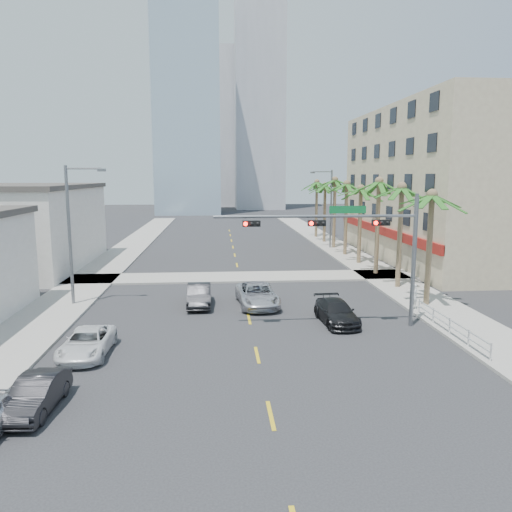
{
  "coord_description": "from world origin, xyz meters",
  "views": [
    {
      "loc": [
        -1.79,
        -18.36,
        8.35
      ],
      "look_at": [
        0.54,
        11.62,
        3.5
      ],
      "focal_mm": 35.0,
      "sensor_mm": 36.0,
      "label": 1
    }
  ],
  "objects": [
    {
      "name": "building_left_far",
      "position": [
        -19.5,
        28.0,
        3.6
      ],
      "size": [
        11.0,
        18.0,
        7.2
      ],
      "primitive_type": "cube",
      "color": "beige",
      "rests_on": "ground"
    },
    {
      "name": "palm_tree_2",
      "position": [
        11.6,
        22.4,
        7.78
      ],
      "size": [
        4.8,
        4.8,
        8.52
      ],
      "color": "brown",
      "rests_on": "ground"
    },
    {
      "name": "ground",
      "position": [
        0.0,
        0.0,
        0.0
      ],
      "size": [
        260.0,
        260.0,
        0.0
      ],
      "primitive_type": "plane",
      "color": "#262628",
      "rests_on": "ground"
    },
    {
      "name": "car_parked_far",
      "position": [
        -7.96,
        4.6,
        0.61
      ],
      "size": [
        2.09,
        4.43,
        1.22
      ],
      "primitive_type": "imported",
      "rotation": [
        0.0,
        0.0,
        -0.01
      ],
      "color": "white",
      "rests_on": "ground"
    },
    {
      "name": "guardrail",
      "position": [
        10.3,
        6.0,
        0.67
      ],
      "size": [
        0.08,
        8.08,
        1.0
      ],
      "color": "silver",
      "rests_on": "ground"
    },
    {
      "name": "pedestrian",
      "position": [
        10.3,
        10.96,
        0.96
      ],
      "size": [
        0.68,
        0.54,
        1.61
      ],
      "primitive_type": "imported",
      "rotation": [
        0.0,
        0.0,
        3.44
      ],
      "color": "white",
      "rests_on": "sidewalk_right"
    },
    {
      "name": "palm_tree_3",
      "position": [
        11.6,
        27.6,
        7.08
      ],
      "size": [
        4.8,
        4.8,
        7.8
      ],
      "color": "brown",
      "rests_on": "ground"
    },
    {
      "name": "palm_tree_7",
      "position": [
        11.6,
        48.4,
        7.43
      ],
      "size": [
        4.8,
        4.8,
        8.16
      ],
      "color": "brown",
      "rests_on": "ground"
    },
    {
      "name": "sidewalk_right",
      "position": [
        12.0,
        20.0,
        0.07
      ],
      "size": [
        4.0,
        120.0,
        0.15
      ],
      "primitive_type": "cube",
      "color": "gray",
      "rests_on": "ground"
    },
    {
      "name": "tower_far_right",
      "position": [
        9.0,
        110.0,
        30.0
      ],
      "size": [
        12.0,
        12.0,
        60.0
      ],
      "primitive_type": "cube",
      "color": "#ADADB2",
      "rests_on": "ground"
    },
    {
      "name": "tower_far_left",
      "position": [
        -8.0,
        95.0,
        24.0
      ],
      "size": [
        14.0,
        14.0,
        48.0
      ],
      "primitive_type": "cube",
      "color": "#99B2C6",
      "rests_on": "ground"
    },
    {
      "name": "palm_tree_5",
      "position": [
        11.6,
        38.0,
        7.78
      ],
      "size": [
        4.8,
        4.8,
        8.52
      ],
      "color": "brown",
      "rests_on": "ground"
    },
    {
      "name": "car_lane_left",
      "position": [
        -3.03,
        13.28,
        0.7
      ],
      "size": [
        1.56,
        4.29,
        1.41
      ],
      "primitive_type": "imported",
      "rotation": [
        0.0,
        0.0,
        0.02
      ],
      "color": "black",
      "rests_on": "ground"
    },
    {
      "name": "car_lane_center",
      "position": [
        0.72,
        13.0,
        0.73
      ],
      "size": [
        2.76,
        5.38,
        1.46
      ],
      "primitive_type": "imported",
      "rotation": [
        0.0,
        0.0,
        0.07
      ],
      "color": "silver",
      "rests_on": "ground"
    },
    {
      "name": "palm_tree_4",
      "position": [
        11.6,
        32.8,
        7.43
      ],
      "size": [
        4.8,
        4.8,
        8.16
      ],
      "color": "brown",
      "rests_on": "ground"
    },
    {
      "name": "streetlight_right",
      "position": [
        11.0,
        38.0,
        5.06
      ],
      "size": [
        2.55,
        0.25,
        9.0
      ],
      "color": "slate",
      "rests_on": "ground"
    },
    {
      "name": "palm_tree_1",
      "position": [
        11.6,
        17.2,
        7.43
      ],
      "size": [
        4.8,
        4.8,
        8.16
      ],
      "color": "brown",
      "rests_on": "ground"
    },
    {
      "name": "car_lane_right",
      "position": [
        4.93,
        8.82,
        0.65
      ],
      "size": [
        2.1,
        4.57,
        1.29
      ],
      "primitive_type": "imported",
      "rotation": [
        0.0,
        0.0,
        0.06
      ],
      "color": "black",
      "rests_on": "ground"
    },
    {
      "name": "sidewalk_left",
      "position": [
        -12.0,
        20.0,
        0.07
      ],
      "size": [
        4.0,
        120.0,
        0.15
      ],
      "primitive_type": "cube",
      "color": "gray",
      "rests_on": "ground"
    },
    {
      "name": "car_parked_mid",
      "position": [
        -8.33,
        -1.0,
        0.63
      ],
      "size": [
        1.52,
        3.88,
        1.26
      ],
      "primitive_type": "imported",
      "rotation": [
        0.0,
        0.0,
        -0.05
      ],
      "color": "black",
      "rests_on": "ground"
    },
    {
      "name": "tower_far_center",
      "position": [
        -3.0,
        125.0,
        21.0
      ],
      "size": [
        16.0,
        16.0,
        42.0
      ],
      "primitive_type": "cube",
      "color": "#ADADB2",
      "rests_on": "ground"
    },
    {
      "name": "building_right",
      "position": [
        21.99,
        30.0,
        7.5
      ],
      "size": [
        15.25,
        28.0,
        15.0
      ],
      "color": "tan",
      "rests_on": "ground"
    },
    {
      "name": "palm_tree_0",
      "position": [
        11.6,
        12.0,
        7.08
      ],
      "size": [
        4.8,
        4.8,
        7.8
      ],
      "color": "brown",
      "rests_on": "ground"
    },
    {
      "name": "sidewalk_cross",
      "position": [
        0.0,
        22.0,
        0.07
      ],
      "size": [
        80.0,
        4.0,
        0.15
      ],
      "primitive_type": "cube",
      "color": "gray",
      "rests_on": "ground"
    },
    {
      "name": "traffic_signal_mast",
      "position": [
        5.78,
        7.95,
        5.06
      ],
      "size": [
        11.12,
        0.54,
        7.2
      ],
      "color": "slate",
      "rests_on": "ground"
    },
    {
      "name": "streetlight_left",
      "position": [
        -11.0,
        14.0,
        5.06
      ],
      "size": [
        2.55,
        0.25,
        9.0
      ],
      "color": "slate",
      "rests_on": "ground"
    },
    {
      "name": "palm_tree_6",
      "position": [
        11.6,
        43.2,
        7.08
      ],
      "size": [
        4.8,
        4.8,
        7.8
      ],
      "color": "brown",
      "rests_on": "ground"
    }
  ]
}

